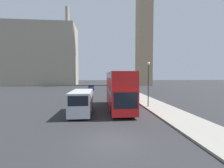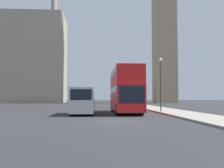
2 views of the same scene
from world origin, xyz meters
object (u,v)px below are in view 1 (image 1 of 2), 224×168
Objects in this scene: red_double_decker_bus at (119,89)px; parked_sedan at (91,87)px; street_lamp at (148,77)px; clock_tower at (144,4)px; white_van at (82,102)px.

parked_sedan is at bearing 100.07° from red_double_decker_bus.
parked_sedan is (-8.68, 26.84, -3.21)m from street_lamp.
clock_tower is 12.83× the size of white_van.
clock_tower is 12.43× the size of street_lamp.
white_van is at bearing -113.32° from clock_tower.
street_lamp is (3.85, 0.39, 1.37)m from red_double_decker_bus.
street_lamp reaches higher than parked_sedan.
red_double_decker_bus is 1.77× the size of street_lamp.
clock_tower is 59.13m from street_lamp.
clock_tower is 7.01× the size of red_double_decker_bus.
clock_tower is at bearing 43.11° from parked_sedan.
red_double_decker_bus is 27.71m from parked_sedan.
street_lamp is (-13.62, -47.71, -32.16)m from clock_tower.
white_van is at bearing -162.03° from street_lamp.
street_lamp reaches higher than red_double_decker_bus.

